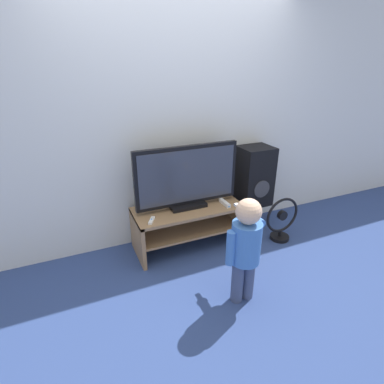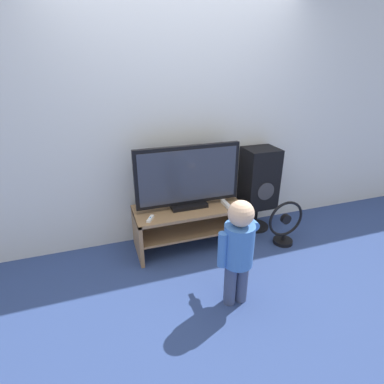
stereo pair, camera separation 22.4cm
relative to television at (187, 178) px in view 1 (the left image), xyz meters
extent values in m
plane|color=navy|center=(0.00, -0.27, -0.77)|extent=(16.00, 16.00, 0.00)
cube|color=silver|center=(0.00, 0.30, 0.53)|extent=(10.00, 0.06, 2.60)
cube|color=#93704C|center=(0.00, -0.02, -0.33)|extent=(1.13, 0.49, 0.03)
cube|color=#93704C|center=(0.00, -0.02, -0.57)|extent=(1.09, 0.45, 0.02)
cube|color=#93704C|center=(-0.55, -0.02, -0.54)|extent=(0.04, 0.49, 0.45)
cube|color=#93704C|center=(0.55, -0.02, -0.54)|extent=(0.04, 0.49, 0.45)
cube|color=black|center=(0.00, 0.00, -0.30)|extent=(0.37, 0.20, 0.04)
cube|color=black|center=(0.00, 0.00, 0.03)|extent=(1.07, 0.05, 0.60)
cube|color=#333847|center=(0.00, -0.03, 0.03)|extent=(1.00, 0.01, 0.53)
cube|color=white|center=(0.37, -0.12, -0.30)|extent=(0.04, 0.19, 0.04)
cube|color=#3F8CE5|center=(0.37, -0.21, -0.30)|extent=(0.02, 0.00, 0.01)
cube|color=white|center=(-0.43, -0.16, -0.31)|extent=(0.10, 0.13, 0.02)
cylinder|color=#337FD8|center=(-0.43, -0.16, -0.29)|extent=(0.01, 0.01, 0.00)
cylinder|color=#3F4C72|center=(0.05, -0.94, -0.58)|extent=(0.10, 0.10, 0.38)
cylinder|color=#3F4C72|center=(0.15, -0.94, -0.58)|extent=(0.10, 0.10, 0.38)
cylinder|color=#3F72C6|center=(0.10, -0.94, -0.22)|extent=(0.23, 0.23, 0.34)
sphere|color=beige|center=(0.10, -0.94, 0.05)|extent=(0.20, 0.20, 0.20)
cylinder|color=#3F72C6|center=(-0.04, -0.94, -0.24)|extent=(0.07, 0.07, 0.29)
cylinder|color=#3F72C6|center=(0.23, -0.79, -0.09)|extent=(0.07, 0.29, 0.07)
sphere|color=beige|center=(0.23, -0.65, -0.09)|extent=(0.09, 0.09, 0.09)
cube|color=white|center=(0.23, -0.61, -0.09)|extent=(0.03, 0.13, 0.02)
cylinder|color=black|center=(0.87, 0.09, -0.76)|extent=(0.33, 0.33, 0.02)
cylinder|color=black|center=(0.87, 0.09, -0.62)|extent=(0.05, 0.05, 0.29)
cube|color=black|center=(0.87, 0.09, -0.14)|extent=(0.36, 0.32, 0.68)
cylinder|color=#38383D|center=(0.87, -0.07, -0.24)|extent=(0.20, 0.01, 0.20)
cylinder|color=black|center=(0.98, -0.32, -0.75)|extent=(0.21, 0.21, 0.04)
cylinder|color=black|center=(0.98, -0.32, -0.70)|extent=(0.04, 0.04, 0.07)
torus|color=black|center=(0.98, -0.32, -0.47)|extent=(0.41, 0.03, 0.41)
cylinder|color=black|center=(0.98, -0.32, -0.47)|extent=(0.11, 0.05, 0.11)
camera|label=1|loc=(-1.07, -2.56, 1.05)|focal=28.00mm
camera|label=2|loc=(-0.86, -2.64, 1.05)|focal=28.00mm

